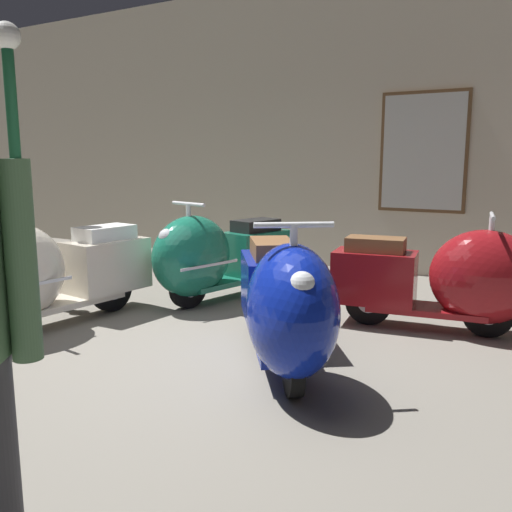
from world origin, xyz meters
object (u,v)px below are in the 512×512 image
(scooter_0, at_px, (44,273))
(scooter_3, at_px, (449,279))
(scooter_1, at_px, (213,256))
(lamppost, at_px, (16,162))
(scooter_2, at_px, (285,304))

(scooter_0, relative_size, scooter_3, 1.06)
(scooter_1, height_order, scooter_3, scooter_1)
(scooter_1, bearing_deg, lamppost, -43.82)
(scooter_2, height_order, scooter_3, scooter_2)
(scooter_1, xyz_separation_m, scooter_3, (2.30, 0.14, -0.01))
(lamppost, bearing_deg, scooter_2, -6.38)
(scooter_0, distance_m, scooter_1, 1.66)
(scooter_3, height_order, lamppost, lamppost)
(scooter_0, height_order, scooter_3, scooter_0)
(scooter_3, bearing_deg, scooter_1, 174.86)
(scooter_0, relative_size, scooter_2, 1.05)
(scooter_1, height_order, scooter_2, scooter_2)
(scooter_1, bearing_deg, scooter_3, 107.52)
(scooter_3, bearing_deg, scooter_0, -160.67)
(scooter_0, xyz_separation_m, scooter_2, (2.28, 0.11, -0.00))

